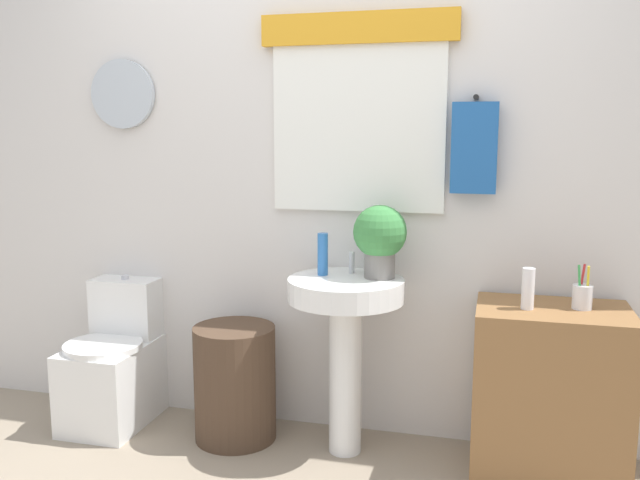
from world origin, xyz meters
The scene contains 10 objects.
back_wall centered at (0.00, 1.15, 1.31)m, with size 4.40×0.18×2.60m.
toilet centered at (-1.02, 0.88, 0.28)m, with size 0.38×0.51×0.73m.
laundry_hamper centered at (-0.35, 0.85, 0.28)m, with size 0.39×0.39×0.55m, color #4C3828.
pedestal_sink centered at (0.19, 0.85, 0.62)m, with size 0.52×0.52×0.82m.
faucet centered at (0.19, 0.97, 0.87)m, with size 0.03×0.03×0.10m, color silver.
wooden_cabinet centered at (1.07, 0.85, 0.37)m, with size 0.62×0.44×0.74m, color olive.
soap_bottle centered at (0.07, 0.90, 0.91)m, with size 0.05×0.05×0.19m, color #2D6BB7.
potted_plant centered at (0.33, 0.91, 1.00)m, with size 0.24×0.24×0.33m.
lotion_bottle centered at (0.96, 0.81, 0.83)m, with size 0.05×0.05×0.17m, color white.
toothbrush_cup centered at (1.18, 0.87, 0.80)m, with size 0.08×0.08×0.19m.
Camera 1 is at (0.82, -2.03, 1.48)m, focal length 38.01 mm.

